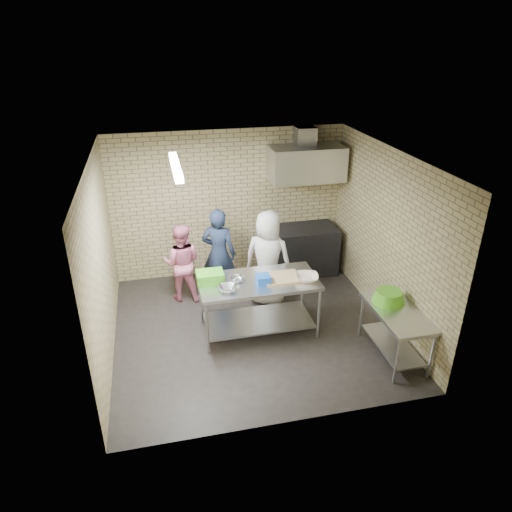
{
  "coord_description": "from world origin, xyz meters",
  "views": [
    {
      "loc": [
        -1.3,
        -5.96,
        4.24
      ],
      "look_at": [
        0.1,
        0.2,
        1.15
      ],
      "focal_mm": 32.86,
      "sensor_mm": 36.0,
      "label": 1
    }
  ],
  "objects_px": {
    "green_crate": "(210,277)",
    "blue_tub": "(263,279)",
    "green_basin": "(389,296)",
    "bottle_green": "(327,164)",
    "woman_pink": "(182,263)",
    "woman_white": "(268,258)",
    "stove": "(303,250)",
    "man_navy": "(219,254)",
    "prep_table": "(258,306)",
    "side_counter": "(394,333)",
    "bottle_red": "(306,165)"
  },
  "relations": [
    {
      "from": "green_crate",
      "to": "blue_tub",
      "type": "bearing_deg",
      "value": -16.35
    },
    {
      "from": "green_basin",
      "to": "bottle_green",
      "type": "relative_size",
      "value": 3.07
    },
    {
      "from": "woman_pink",
      "to": "woman_white",
      "type": "bearing_deg",
      "value": 177.46
    },
    {
      "from": "stove",
      "to": "green_basin",
      "type": "bearing_deg",
      "value": -80.24
    },
    {
      "from": "woman_pink",
      "to": "green_crate",
      "type": "bearing_deg",
      "value": 121.43
    },
    {
      "from": "green_basin",
      "to": "man_navy",
      "type": "distance_m",
      "value": 2.89
    },
    {
      "from": "bottle_green",
      "to": "green_crate",
      "type": "bearing_deg",
      "value": -142.78
    },
    {
      "from": "prep_table",
      "to": "blue_tub",
      "type": "height_order",
      "value": "blue_tub"
    },
    {
      "from": "stove",
      "to": "prep_table",
      "type": "bearing_deg",
      "value": -126.53
    },
    {
      "from": "stove",
      "to": "woman_pink",
      "type": "height_order",
      "value": "woman_pink"
    },
    {
      "from": "green_basin",
      "to": "green_crate",
      "type": "bearing_deg",
      "value": 159.55
    },
    {
      "from": "side_counter",
      "to": "bottle_red",
      "type": "relative_size",
      "value": 6.67
    },
    {
      "from": "prep_table",
      "to": "man_navy",
      "type": "distance_m",
      "value": 1.31
    },
    {
      "from": "green_crate",
      "to": "green_basin",
      "type": "distance_m",
      "value": 2.57
    },
    {
      "from": "blue_tub",
      "to": "woman_white",
      "type": "bearing_deg",
      "value": 71.78
    },
    {
      "from": "green_basin",
      "to": "bottle_red",
      "type": "relative_size",
      "value": 2.56
    },
    {
      "from": "bottle_green",
      "to": "woman_pink",
      "type": "xyz_separation_m",
      "value": [
        -2.76,
        -0.73,
        -1.33
      ]
    },
    {
      "from": "stove",
      "to": "bottle_red",
      "type": "relative_size",
      "value": 6.67
    },
    {
      "from": "stove",
      "to": "blue_tub",
      "type": "height_order",
      "value": "blue_tub"
    },
    {
      "from": "side_counter",
      "to": "woman_white",
      "type": "height_order",
      "value": "woman_white"
    },
    {
      "from": "woman_pink",
      "to": "side_counter",
      "type": "bearing_deg",
      "value": 155.3
    },
    {
      "from": "side_counter",
      "to": "prep_table",
      "type": "bearing_deg",
      "value": 149.24
    },
    {
      "from": "green_basin",
      "to": "bottle_green",
      "type": "distance_m",
      "value": 2.98
    },
    {
      "from": "man_navy",
      "to": "woman_pink",
      "type": "distance_m",
      "value": 0.64
    },
    {
      "from": "green_basin",
      "to": "woman_pink",
      "type": "bearing_deg",
      "value": 143.74
    },
    {
      "from": "bottle_green",
      "to": "side_counter",
      "type": "bearing_deg",
      "value": -90.0
    },
    {
      "from": "prep_table",
      "to": "bottle_green",
      "type": "relative_size",
      "value": 11.76
    },
    {
      "from": "bottle_red",
      "to": "green_crate",
      "type": "bearing_deg",
      "value": -137.71
    },
    {
      "from": "blue_tub",
      "to": "bottle_green",
      "type": "height_order",
      "value": "bottle_green"
    },
    {
      "from": "bottle_green",
      "to": "man_navy",
      "type": "bearing_deg",
      "value": -160.24
    },
    {
      "from": "stove",
      "to": "bottle_red",
      "type": "bearing_deg",
      "value": 78.23
    },
    {
      "from": "green_basin",
      "to": "woman_white",
      "type": "height_order",
      "value": "woman_white"
    },
    {
      "from": "man_navy",
      "to": "woman_pink",
      "type": "height_order",
      "value": "man_navy"
    },
    {
      "from": "prep_table",
      "to": "bottle_green",
      "type": "height_order",
      "value": "bottle_green"
    },
    {
      "from": "green_basin",
      "to": "woman_pink",
      "type": "height_order",
      "value": "woman_pink"
    },
    {
      "from": "prep_table",
      "to": "woman_pink",
      "type": "bearing_deg",
      "value": 130.02
    },
    {
      "from": "side_counter",
      "to": "woman_pink",
      "type": "height_order",
      "value": "woman_pink"
    },
    {
      "from": "blue_tub",
      "to": "bottle_green",
      "type": "distance_m",
      "value": 2.86
    },
    {
      "from": "bottle_green",
      "to": "man_navy",
      "type": "height_order",
      "value": "bottle_green"
    },
    {
      "from": "man_navy",
      "to": "green_basin",
      "type": "bearing_deg",
      "value": 161.89
    },
    {
      "from": "bottle_green",
      "to": "prep_table",
      "type": "bearing_deg",
      "value": -131.33
    },
    {
      "from": "blue_tub",
      "to": "bottle_green",
      "type": "xyz_separation_m",
      "value": [
        1.68,
        2.06,
        1.07
      ]
    },
    {
      "from": "stove",
      "to": "blue_tub",
      "type": "bearing_deg",
      "value": -123.93
    },
    {
      "from": "stove",
      "to": "bottle_green",
      "type": "xyz_separation_m",
      "value": [
        0.45,
        0.24,
        1.57
      ]
    },
    {
      "from": "stove",
      "to": "bottle_green",
      "type": "height_order",
      "value": "bottle_green"
    },
    {
      "from": "green_basin",
      "to": "bottle_red",
      "type": "bearing_deg",
      "value": 97.9
    },
    {
      "from": "woman_white",
      "to": "side_counter",
      "type": "bearing_deg",
      "value": 158.18
    },
    {
      "from": "blue_tub",
      "to": "man_navy",
      "type": "bearing_deg",
      "value": 109.42
    },
    {
      "from": "bottle_red",
      "to": "bottle_green",
      "type": "relative_size",
      "value": 1.2
    },
    {
      "from": "woman_pink",
      "to": "man_navy",
      "type": "bearing_deg",
      "value": -168.85
    }
  ]
}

